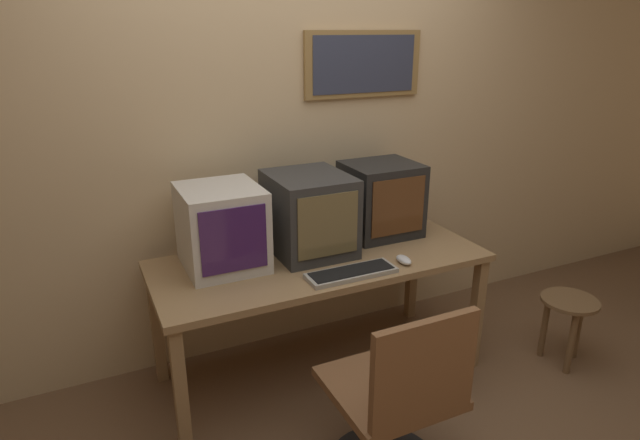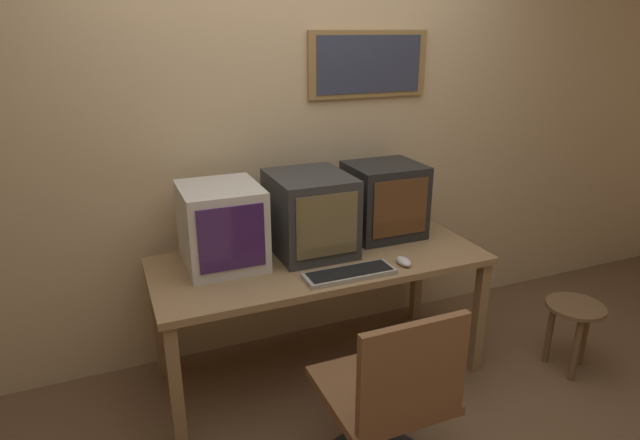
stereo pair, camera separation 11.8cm
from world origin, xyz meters
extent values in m
cube|color=#D1B284|center=(0.00, 1.33, 1.30)|extent=(8.00, 0.05, 2.60)
cube|color=olive|center=(0.48, 1.29, 1.65)|extent=(0.74, 0.02, 0.37)
cube|color=#33384C|center=(0.48, 1.28, 1.65)|extent=(0.65, 0.01, 0.32)
cube|color=#99754C|center=(0.00, 0.85, 0.69)|extent=(1.74, 0.73, 0.04)
cube|color=#99754C|center=(-0.82, 0.54, 0.33)|extent=(0.06, 0.06, 0.67)
cube|color=#99754C|center=(0.82, 0.54, 0.33)|extent=(0.06, 0.06, 0.67)
cube|color=#99754C|center=(-0.82, 1.17, 0.33)|extent=(0.06, 0.06, 0.67)
cube|color=#99754C|center=(0.82, 1.17, 0.33)|extent=(0.06, 0.06, 0.67)
cube|color=beige|center=(-0.48, 0.98, 0.91)|extent=(0.38, 0.42, 0.41)
cube|color=#3D1E56|center=(-0.48, 0.76, 0.92)|extent=(0.32, 0.01, 0.31)
cube|color=#333333|center=(-0.01, 0.97, 0.92)|extent=(0.40, 0.46, 0.42)
cube|color=brown|center=(-0.01, 0.74, 0.92)|extent=(0.32, 0.01, 0.32)
cube|color=black|center=(0.47, 1.03, 0.91)|extent=(0.40, 0.36, 0.42)
cube|color=#563319|center=(0.47, 0.85, 0.92)|extent=(0.33, 0.01, 0.32)
cube|color=#A8A399|center=(0.05, 0.60, 0.72)|extent=(0.45, 0.15, 0.02)
cube|color=black|center=(0.05, 0.60, 0.73)|extent=(0.42, 0.12, 0.00)
ellipsoid|color=silver|center=(0.36, 0.61, 0.72)|extent=(0.06, 0.11, 0.04)
cube|color=#B7B2AD|center=(0.78, 1.12, 0.77)|extent=(0.10, 0.05, 0.13)
cylinder|color=white|center=(0.78, 1.10, 0.77)|extent=(0.07, 0.00, 0.07)
cylinder|color=#282828|center=(-0.05, 0.08, 0.22)|extent=(0.06, 0.06, 0.39)
cube|color=brown|center=(-0.05, 0.08, 0.44)|extent=(0.48, 0.48, 0.04)
cube|color=brown|center=(-0.05, -0.14, 0.66)|extent=(0.44, 0.04, 0.41)
cylinder|color=brown|center=(1.31, 0.34, 0.40)|extent=(0.31, 0.31, 0.02)
cylinder|color=brown|center=(1.42, 0.34, 0.19)|extent=(0.04, 0.04, 0.39)
cylinder|color=brown|center=(1.26, 0.44, 0.19)|extent=(0.04, 0.04, 0.39)
cylinder|color=brown|center=(1.26, 0.25, 0.19)|extent=(0.04, 0.04, 0.39)
camera|label=1|loc=(-1.10, -1.47, 1.84)|focal=30.00mm
camera|label=2|loc=(-0.99, -1.52, 1.84)|focal=30.00mm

